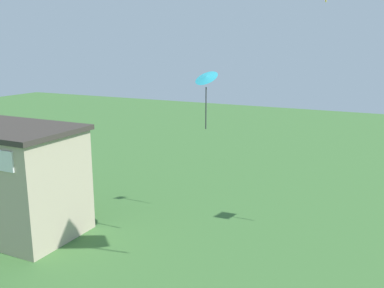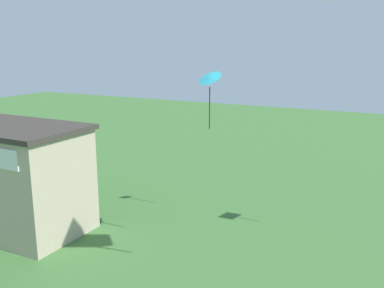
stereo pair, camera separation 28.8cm
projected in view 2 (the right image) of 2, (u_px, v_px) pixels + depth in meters
name	position (u px, v px, depth m)	size (l,w,h in m)	color
seaside_building	(5.00, 175.00, 21.62)	(8.78, 4.45, 5.35)	#B7A88E
kite_cyan_delta	(210.00, 79.00, 18.13)	(1.24, 1.17, 2.53)	#2DB2C6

